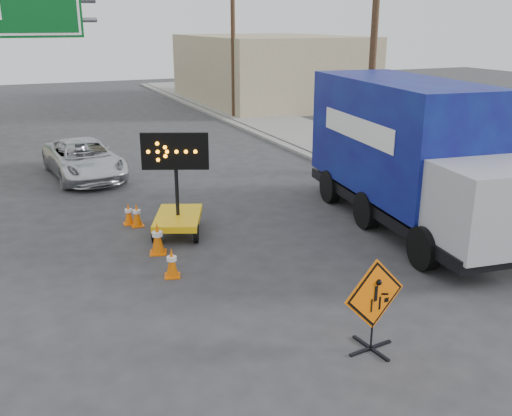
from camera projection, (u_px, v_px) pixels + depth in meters
ground at (305, 343)px, 10.31m from camera, size 100.00×100.00×0.00m
curb_right at (289, 147)px, 26.09m from camera, size 0.40×60.00×0.12m
sidewalk_right at (333, 143)px, 26.96m from camera, size 4.00×60.00×0.15m
building_right_far at (268, 69)px, 40.66m from camera, size 10.00×14.00×4.60m
utility_pole_near at (373, 46)px, 20.60m from camera, size 1.80×0.26×9.00m
utility_pole_far at (233, 37)px, 32.80m from camera, size 1.80×0.26×9.00m
construction_sign at (374, 303)px, 9.84m from camera, size 1.30×0.93×1.74m
arrow_board at (178, 211)px, 15.49m from camera, size 1.84×2.27×2.80m
pickup_truck at (84, 159)px, 21.11m from camera, size 2.79×5.17×1.38m
box_truck at (408, 162)px, 15.81m from camera, size 3.53×8.74×4.03m
cone_a at (172, 262)px, 12.91m from camera, size 0.44×0.44×0.70m
cone_b at (157, 238)px, 14.19m from camera, size 0.51×0.51×0.81m
cone_c at (137, 215)px, 16.12m from camera, size 0.35×0.35×0.68m
cone_d at (129, 213)px, 16.28m from camera, size 0.34×0.34×0.64m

